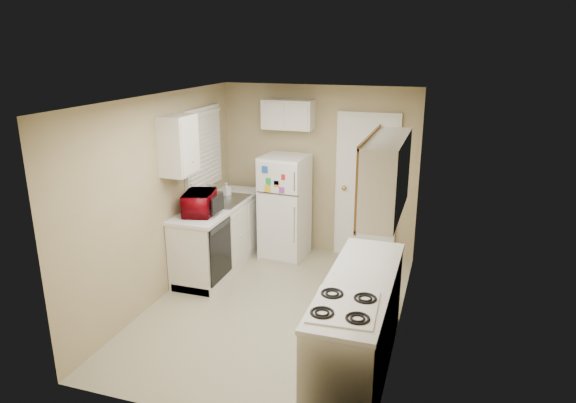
% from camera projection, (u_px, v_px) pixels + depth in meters
% --- Properties ---
extents(floor, '(3.80, 3.80, 0.00)m').
position_uv_depth(floor, '(275.00, 308.00, 5.93)').
color(floor, '#BBB594').
rests_on(floor, ground).
extents(ceiling, '(3.80, 3.80, 0.00)m').
position_uv_depth(ceiling, '(273.00, 98.00, 5.22)').
color(ceiling, white).
rests_on(ceiling, floor).
extents(wall_left, '(3.80, 3.80, 0.00)m').
position_uv_depth(wall_left, '(161.00, 199.00, 5.99)').
color(wall_left, tan).
rests_on(wall_left, floor).
extents(wall_right, '(3.80, 3.80, 0.00)m').
position_uv_depth(wall_right, '(405.00, 223.00, 5.16)').
color(wall_right, tan).
rests_on(wall_right, floor).
extents(wall_back, '(2.80, 2.80, 0.00)m').
position_uv_depth(wall_back, '(318.00, 171.00, 7.30)').
color(wall_back, tan).
rests_on(wall_back, floor).
extents(wall_front, '(2.80, 2.80, 0.00)m').
position_uv_depth(wall_front, '(190.00, 285.00, 3.85)').
color(wall_front, tan).
rests_on(wall_front, floor).
extents(left_counter, '(0.60, 1.80, 0.90)m').
position_uv_depth(left_counter, '(220.00, 235.00, 6.94)').
color(left_counter, silver).
rests_on(left_counter, floor).
extents(dishwasher, '(0.03, 0.58, 0.72)m').
position_uv_depth(dishwasher, '(220.00, 251.00, 6.30)').
color(dishwasher, black).
rests_on(dishwasher, floor).
extents(sink, '(0.54, 0.74, 0.16)m').
position_uv_depth(sink, '(223.00, 203.00, 6.96)').
color(sink, gray).
rests_on(sink, left_counter).
extents(microwave, '(0.56, 0.40, 0.34)m').
position_uv_depth(microwave, '(200.00, 202.00, 6.35)').
color(microwave, maroon).
rests_on(microwave, left_counter).
extents(soap_bottle, '(0.11, 0.11, 0.19)m').
position_uv_depth(soap_bottle, '(227.00, 189.00, 7.14)').
color(soap_bottle, silver).
rests_on(soap_bottle, left_counter).
extents(window_blinds, '(0.10, 0.98, 1.08)m').
position_uv_depth(window_blinds, '(204.00, 148.00, 6.81)').
color(window_blinds, silver).
rests_on(window_blinds, wall_left).
extents(upper_cabinet_left, '(0.30, 0.45, 0.70)m').
position_uv_depth(upper_cabinet_left, '(179.00, 145.00, 5.97)').
color(upper_cabinet_left, silver).
rests_on(upper_cabinet_left, wall_left).
extents(refrigerator, '(0.64, 0.63, 1.46)m').
position_uv_depth(refrigerator, '(285.00, 207.00, 7.21)').
color(refrigerator, white).
rests_on(refrigerator, floor).
extents(cabinet_over_fridge, '(0.70, 0.30, 0.40)m').
position_uv_depth(cabinet_over_fridge, '(288.00, 114.00, 7.05)').
color(cabinet_over_fridge, silver).
rests_on(cabinet_over_fridge, wall_back).
extents(interior_door, '(0.86, 0.06, 2.08)m').
position_uv_depth(interior_door, '(366.00, 188.00, 7.11)').
color(interior_door, white).
rests_on(interior_door, floor).
extents(right_counter, '(0.60, 2.00, 0.90)m').
position_uv_depth(right_counter, '(358.00, 324.00, 4.75)').
color(right_counter, silver).
rests_on(right_counter, floor).
extents(stove, '(0.56, 0.67, 0.78)m').
position_uv_depth(stove, '(342.00, 362.00, 4.28)').
color(stove, white).
rests_on(stove, floor).
extents(upper_cabinet_right, '(0.30, 1.20, 0.70)m').
position_uv_depth(upper_cabinet_right, '(387.00, 176.00, 4.58)').
color(upper_cabinet_right, silver).
rests_on(upper_cabinet_right, wall_right).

